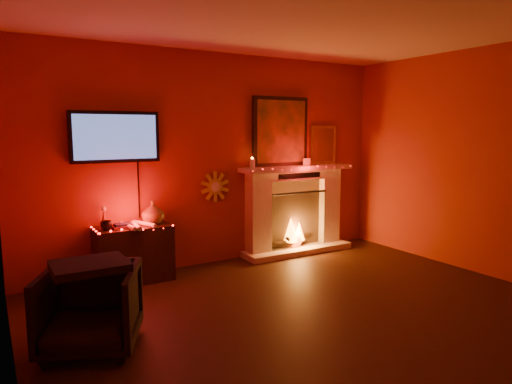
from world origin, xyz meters
TOP-DOWN VIEW (x-y plane):
  - room at (0.00, 0.00)m, footprint 5.00×5.00m
  - fireplace at (1.14, 2.39)m, footprint 1.72×0.40m
  - tv at (-1.30, 2.45)m, footprint 1.00×0.07m
  - sunburst_clock at (-0.05, 2.48)m, footprint 0.40×0.03m
  - console_table at (-1.18, 2.26)m, footprint 0.85×0.50m
  - armchair at (-1.95, 0.80)m, footprint 0.95×0.96m

SIDE VIEW (x-z plane):
  - armchair at x=-1.95m, z-range 0.00..0.67m
  - console_table at x=-1.18m, z-range -0.09..0.83m
  - fireplace at x=1.14m, z-range -0.37..1.81m
  - sunburst_clock at x=-0.05m, z-range 0.80..1.20m
  - room at x=0.00m, z-range -1.15..3.85m
  - tv at x=-1.30m, z-range 1.03..2.27m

